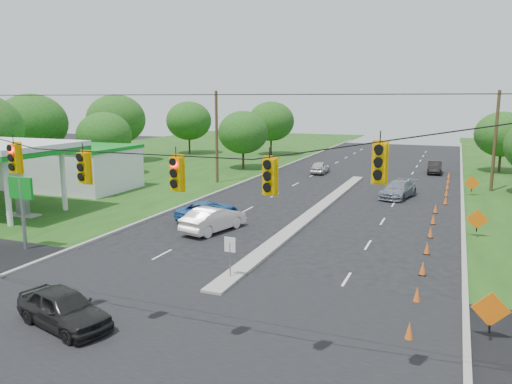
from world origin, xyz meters
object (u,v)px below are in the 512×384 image
at_px(blue_pickup, 208,210).
at_px(white_sedan, 214,219).
at_px(gas_station, 56,164).
at_px(black_sedan, 64,308).

bearing_deg(blue_pickup, white_sedan, 139.73).
height_order(gas_station, black_sedan, gas_station).
bearing_deg(blue_pickup, black_sedan, 114.83).
xyz_separation_m(white_sedan, blue_pickup, (-1.74, 2.58, -0.12)).
bearing_deg(black_sedan, gas_station, 59.43).
bearing_deg(black_sedan, white_sedan, 19.51).
xyz_separation_m(gas_station, white_sedan, (19.05, -6.79, -1.79)).
bearing_deg(gas_station, black_sedan, -46.27).
bearing_deg(gas_station, white_sedan, -19.62).
relative_size(black_sedan, blue_pickup, 0.89).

